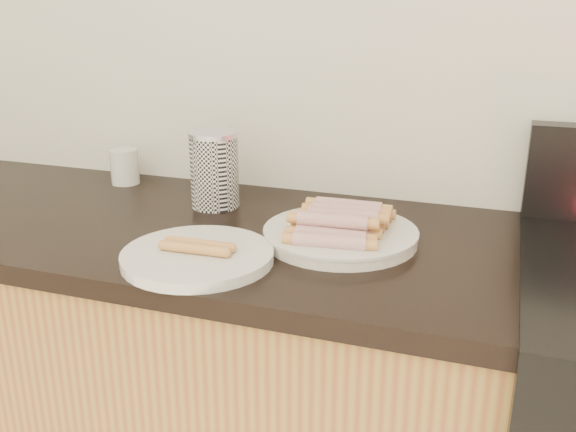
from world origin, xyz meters
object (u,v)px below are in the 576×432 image
(main_plate, at_px, (340,237))
(mug, at_px, (125,166))
(side_plate, at_px, (198,256))
(canister, at_px, (214,169))

(main_plate, height_order, mug, mug)
(main_plate, bearing_deg, mug, 160.83)
(side_plate, bearing_deg, canister, 109.33)
(side_plate, distance_m, canister, 0.33)
(canister, height_order, mug, canister)
(main_plate, xyz_separation_m, mug, (-0.63, 0.22, 0.03))
(side_plate, xyz_separation_m, canister, (-0.11, 0.31, 0.08))
(canister, bearing_deg, side_plate, -70.67)
(side_plate, height_order, mug, mug)
(main_plate, relative_size, canister, 1.73)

